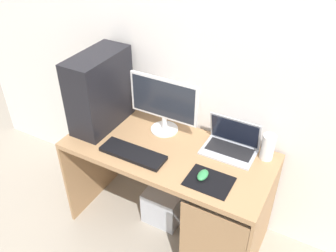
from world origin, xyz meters
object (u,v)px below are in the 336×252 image
subwoofer (165,203)px  speaker (268,147)px  monitor (164,104)px  laptop (231,144)px  keyboard (133,153)px  pc_tower (100,91)px  mouse_left (203,175)px

subwoofer → speaker: bearing=13.1°
monitor → laptop: monitor is taller
speaker → subwoofer: 0.93m
speaker → subwoofer: (-0.63, -0.15, -0.68)m
speaker → keyboard: size_ratio=0.40×
laptop → subwoofer: (-0.41, -0.12, -0.64)m
monitor → laptop: (0.47, 0.02, -0.17)m
laptop → speaker: size_ratio=1.94×
laptop → subwoofer: 0.77m
pc_tower → subwoofer: 0.97m
monitor → speaker: (0.69, 0.05, -0.13)m
speaker → subwoofer: speaker is taller
pc_tower → speaker: 1.13m
monitor → mouse_left: monitor is taller
pc_tower → mouse_left: size_ratio=5.35×
subwoofer → laptop: bearing=15.8°
pc_tower → mouse_left: (0.84, -0.18, -0.23)m
pc_tower → keyboard: (0.37, -0.20, -0.24)m
pc_tower → speaker: pc_tower is taller
pc_tower → speaker: size_ratio=3.05×
pc_tower → subwoofer: size_ratio=1.91×
laptop → keyboard: 0.61m
laptop → keyboard: size_ratio=0.78×
mouse_left → subwoofer: mouse_left is taller
keyboard → subwoofer: 0.65m
monitor → speaker: monitor is taller
speaker → laptop: bearing=-171.9°
laptop → speaker: laptop is taller
laptop → mouse_left: size_ratio=3.41×
laptop → subwoofer: size_ratio=1.22×
monitor → keyboard: monitor is taller
pc_tower → keyboard: size_ratio=1.22×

